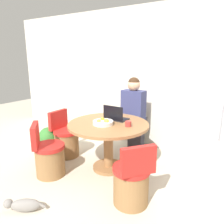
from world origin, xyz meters
name	(u,v)px	position (x,y,z in m)	size (l,w,h in m)	color
ground_plane	(106,174)	(0.00, 0.00, 0.00)	(12.00, 12.00, 0.00)	beige
wall_back	(148,79)	(0.00, 1.36, 1.30)	(7.00, 0.06, 2.60)	beige
refrigerator	(208,120)	(1.17, 0.96, 0.80)	(0.72, 0.72, 1.60)	silver
dining_table	(108,134)	(-0.07, 0.15, 0.57)	(1.21, 1.21, 0.75)	olive
chair_near_left_corner	(49,157)	(-0.69, -0.49, 0.28)	(0.51, 0.51, 0.80)	olive
chair_near_right_corner	(132,183)	(0.64, -0.39, 0.28)	(0.51, 0.51, 0.80)	olive
chair_left_side	(66,140)	(-0.96, 0.13, 0.28)	(0.44, 0.44, 0.80)	olive
person_seated	(134,111)	(-0.07, 0.98, 0.76)	(0.40, 0.37, 1.36)	#2D2D38
laptop	(115,117)	(-0.07, 0.35, 0.80)	(0.35, 0.23, 0.24)	#232328
fruit_bowl	(103,122)	(-0.09, 0.06, 0.78)	(0.30, 0.30, 0.10)	beige
coffee_cup	(128,124)	(0.26, 0.18, 0.78)	(0.09, 0.09, 0.08)	#B2332D
cat	(24,205)	(-0.32, -1.19, 0.08)	(0.40, 0.32, 0.15)	gray
potted_plant	(49,140)	(-1.25, 0.00, 0.27)	(0.34, 0.34, 0.50)	#935638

